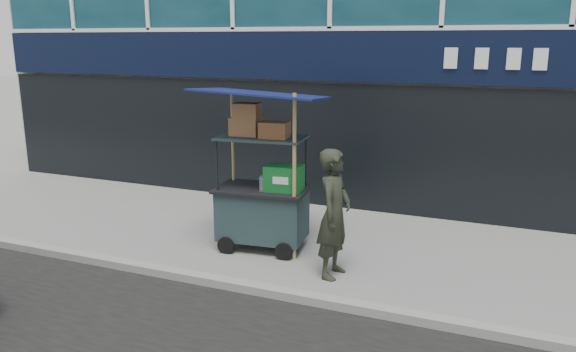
% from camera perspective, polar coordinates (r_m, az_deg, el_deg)
% --- Properties ---
extents(ground, '(80.00, 80.00, 0.00)m').
position_cam_1_polar(ground, '(7.80, -5.33, -10.68)').
color(ground, gray).
rests_on(ground, ground).
extents(curb, '(80.00, 0.18, 0.12)m').
position_cam_1_polar(curb, '(7.61, -6.05, -10.84)').
color(curb, gray).
rests_on(curb, ground).
extents(vendor_cart, '(2.01, 1.51, 2.54)m').
position_cam_1_polar(vendor_cart, '(8.69, -2.52, -1.80)').
color(vendor_cart, '#1A292C').
rests_on(vendor_cart, ground).
extents(vendor_man, '(0.47, 0.68, 1.80)m').
position_cam_1_polar(vendor_man, '(7.69, 4.72, -3.84)').
color(vendor_man, '#24281E').
rests_on(vendor_man, ground).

